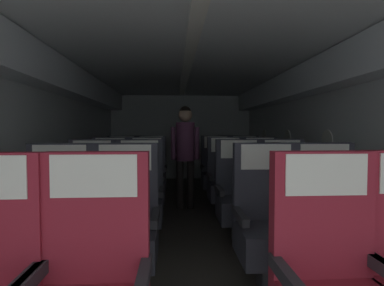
% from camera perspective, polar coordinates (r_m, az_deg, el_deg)
% --- Properties ---
extents(ground, '(3.66, 8.28, 0.02)m').
position_cam_1_polar(ground, '(3.86, -0.64, -15.82)').
color(ground, '#3D3833').
extents(fuselage_shell, '(3.54, 7.93, 2.09)m').
position_cam_1_polar(fuselage_shell, '(3.95, -0.82, 6.96)').
color(fuselage_shell, silver).
rests_on(fuselage_shell, ground).
extents(seat_b_left_window, '(0.53, 0.49, 1.09)m').
position_cam_1_polar(seat_b_left_window, '(2.57, -23.69, -14.27)').
color(seat_b_left_window, '#38383D').
rests_on(seat_b_left_window, ground).
extents(seat_b_left_aisle, '(0.53, 0.49, 1.09)m').
position_cam_1_polar(seat_b_left_aisle, '(2.46, -12.41, -14.91)').
color(seat_b_left_aisle, '#38383D').
rests_on(seat_b_left_aisle, ground).
extents(seat_b_right_aisle, '(0.53, 0.49, 1.09)m').
position_cam_1_polar(seat_b_right_aisle, '(2.72, 23.92, -13.37)').
color(seat_b_right_aisle, '#38383D').
rests_on(seat_b_right_aisle, ground).
extents(seat_b_right_window, '(0.53, 0.49, 1.09)m').
position_cam_1_polar(seat_b_right_window, '(2.53, 13.95, -14.41)').
color(seat_b_right_window, '#38383D').
rests_on(seat_b_right_window, ground).
extents(seat_c_left_window, '(0.53, 0.49, 1.09)m').
position_cam_1_polar(seat_c_left_window, '(3.47, -18.18, -9.83)').
color(seat_c_left_window, '#38383D').
rests_on(seat_c_left_window, ground).
extents(seat_c_left_aisle, '(0.53, 0.49, 1.09)m').
position_cam_1_polar(seat_c_left_aisle, '(3.38, -9.72, -10.09)').
color(seat_c_left_aisle, '#38383D').
rests_on(seat_c_left_aisle, ground).
extents(seat_c_right_aisle, '(0.53, 0.49, 1.09)m').
position_cam_1_polar(seat_c_right_aisle, '(3.59, 16.70, -9.42)').
color(seat_c_right_aisle, '#38383D').
rests_on(seat_c_right_aisle, ground).
extents(seat_c_right_window, '(0.53, 0.49, 1.09)m').
position_cam_1_polar(seat_c_right_window, '(3.45, 8.87, -9.83)').
color(seat_c_right_window, '#38383D').
rests_on(seat_c_right_window, ground).
extents(seat_d_left_window, '(0.53, 0.49, 1.09)m').
position_cam_1_polar(seat_d_left_window, '(4.41, -14.95, -7.18)').
color(seat_d_left_window, '#38383D').
rests_on(seat_d_left_window, ground).
extents(seat_d_left_aisle, '(0.53, 0.49, 1.09)m').
position_cam_1_polar(seat_d_left_aisle, '(4.34, -8.35, -7.28)').
color(seat_d_left_aisle, '#38383D').
rests_on(seat_d_left_aisle, ground).
extents(seat_d_right_aisle, '(0.53, 0.49, 1.09)m').
position_cam_1_polar(seat_d_right_aisle, '(4.48, 12.66, -7.00)').
color(seat_d_right_aisle, '#38383D').
rests_on(seat_d_right_aisle, ground).
extents(seat_d_right_window, '(0.53, 0.49, 1.09)m').
position_cam_1_polar(seat_d_right_window, '(4.38, 6.30, -7.17)').
color(seat_d_right_window, '#38383D').
rests_on(seat_d_right_window, ground).
extents(seat_e_left_window, '(0.53, 0.49, 1.09)m').
position_cam_1_polar(seat_e_left_window, '(5.32, -12.85, -5.50)').
color(seat_e_left_window, '#38383D').
rests_on(seat_e_left_window, ground).
extents(seat_e_left_aisle, '(0.53, 0.49, 1.09)m').
position_cam_1_polar(seat_e_left_aisle, '(5.28, -7.51, -5.52)').
color(seat_e_left_aisle, '#38383D').
rests_on(seat_e_left_aisle, ground).
extents(seat_e_right_aisle, '(0.53, 0.49, 1.09)m').
position_cam_1_polar(seat_e_right_aisle, '(5.40, 9.79, -5.36)').
color(seat_e_right_aisle, '#38383D').
rests_on(seat_e_right_aisle, ground).
extents(seat_e_right_window, '(0.53, 0.49, 1.09)m').
position_cam_1_polar(seat_e_right_window, '(5.31, 4.53, -5.46)').
color(seat_e_right_window, '#38383D').
rests_on(seat_e_right_window, ground).
extents(flight_attendant, '(0.43, 0.28, 1.55)m').
position_cam_1_polar(flight_attendant, '(4.68, -1.26, -0.57)').
color(flight_attendant, black).
rests_on(flight_attendant, ground).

